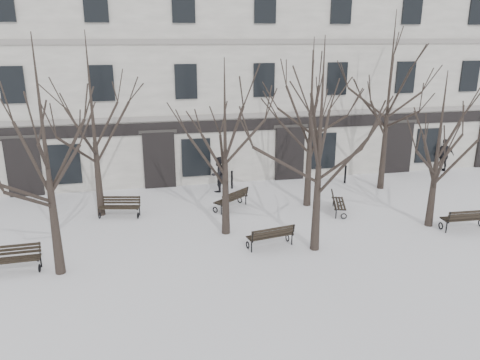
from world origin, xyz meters
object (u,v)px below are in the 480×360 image
object	(u,v)px
tree_2	(321,122)
bench_2	(466,218)
bench_5	(337,203)
bench_3	(120,206)
tree_0	(43,131)
bench_0	(12,258)
bench_4	(232,199)
bench_1	(271,235)
tree_1	(225,128)
tree_3	(440,132)

from	to	relation	value
tree_2	bench_2	distance (m)	7.83
tree_2	bench_2	bearing A→B (deg)	3.26
bench_5	bench_3	bearing A→B (deg)	99.75
tree_2	tree_0	bearing A→B (deg)	179.68
bench_0	bench_4	world-z (taller)	bench_4
bench_1	bench_2	bearing A→B (deg)	168.77
bench_2	tree_1	bearing A→B (deg)	-7.80
bench_2	bench_3	world-z (taller)	bench_2
tree_1	bench_0	bearing A→B (deg)	-167.46
bench_4	tree_2	bearing A→B (deg)	76.21
tree_3	bench_4	world-z (taller)	tree_3
tree_0	tree_1	distance (m)	6.36
tree_3	bench_1	distance (m)	7.84
tree_2	bench_1	bearing A→B (deg)	162.59
tree_1	bench_3	distance (m)	6.27
tree_3	bench_3	world-z (taller)	tree_3
bench_1	bench_5	distance (m)	4.85
tree_0	tree_1	world-z (taller)	tree_0
tree_0	bench_1	size ratio (longest dim) A/B	4.19
tree_3	bench_5	distance (m)	5.18
tree_0	bench_5	distance (m)	12.51
bench_2	bench_3	bearing A→B (deg)	-15.48
tree_0	bench_5	size ratio (longest dim) A/B	4.37
tree_3	bench_2	size ratio (longest dim) A/B	3.27
bench_0	bench_3	distance (m)	5.53
tree_0	bench_2	bearing A→B (deg)	1.20
tree_0	bench_0	distance (m)	4.59
bench_0	tree_3	bearing A→B (deg)	0.63
bench_3	bench_5	distance (m)	9.58
tree_1	bench_1	world-z (taller)	tree_1
tree_3	bench_0	bearing A→B (deg)	-177.56
bench_1	tree_1	bearing A→B (deg)	-60.59
bench_0	bench_5	distance (m)	13.12
bench_0	bench_3	xyz separation A→B (m)	(3.33, 4.41, -0.01)
bench_0	bench_2	size ratio (longest dim) A/B	0.93
bench_4	bench_5	distance (m)	4.72
tree_0	tree_3	distance (m)	14.44
tree_3	bench_0	world-z (taller)	tree_3
bench_1	bench_3	world-z (taller)	bench_1
tree_2	bench_2	size ratio (longest dim) A/B	3.93
tree_1	tree_2	bearing A→B (deg)	-36.21
tree_3	bench_1	size ratio (longest dim) A/B	3.44
bench_3	bench_4	distance (m)	4.96
tree_2	bench_5	distance (m)	5.93
tree_1	tree_3	size ratio (longest dim) A/B	1.08
tree_0	bench_0	world-z (taller)	tree_0
tree_0	bench_1	distance (m)	8.55
bench_2	tree_3	bearing A→B (deg)	-32.00
tree_0	bench_0	size ratio (longest dim) A/B	4.25
tree_0	tree_2	world-z (taller)	tree_0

